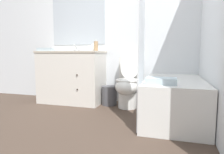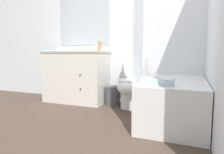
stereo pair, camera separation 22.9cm
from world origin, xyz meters
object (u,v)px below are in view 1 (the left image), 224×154
at_px(tissue_box, 93,48).
at_px(soap_dispenser, 96,46).
at_px(wastebasket, 109,95).
at_px(bathtub, 174,99).
at_px(sink_faucet, 76,49).
at_px(toilet, 128,83).
at_px(hand_towel_folded, 46,49).
at_px(bath_towel_folded, 161,81).
at_px(vanity_cabinet, 72,76).

height_order(tissue_box, soap_dispenser, soap_dispenser).
bearing_deg(tissue_box, wastebasket, -19.95).
distance_m(bathtub, tissue_box, 1.60).
bearing_deg(sink_faucet, bathtub, -20.06).
bearing_deg(toilet, hand_towel_folded, -173.86).
xyz_separation_m(bathtub, tissue_box, (-1.34, 0.54, 0.68)).
xyz_separation_m(sink_faucet, toilet, (1.00, -0.24, -0.55)).
xyz_separation_m(sink_faucet, bath_towel_folded, (1.54, -1.09, -0.37)).
height_order(bathtub, wastebasket, bathtub).
distance_m(soap_dispenser, bath_towel_folded, 1.45).
bearing_deg(bathtub, vanity_cabinet, 165.69).
height_order(toilet, bathtub, toilet).
relative_size(tissue_box, bath_towel_folded, 0.44).
distance_m(sink_faucet, bathtub, 1.92).
bearing_deg(sink_faucet, wastebasket, -15.84).
bearing_deg(soap_dispenser, hand_towel_folded, -168.93).
distance_m(toilet, tissue_box, 0.88).
distance_m(toilet, bathtub, 0.79).
distance_m(sink_faucet, soap_dispenser, 0.52).
relative_size(toilet, wastebasket, 2.83).
relative_size(wastebasket, hand_towel_folded, 1.14).
height_order(vanity_cabinet, toilet, vanity_cabinet).
distance_m(toilet, soap_dispenser, 0.80).
height_order(bathtub, tissue_box, tissue_box).
distance_m(wastebasket, tissue_box, 0.86).
bearing_deg(vanity_cabinet, toilet, -3.01).
relative_size(soap_dispenser, hand_towel_folded, 0.68).
bearing_deg(wastebasket, hand_towel_folded, -169.46).
bearing_deg(wastebasket, vanity_cabinet, 179.48).
bearing_deg(soap_dispenser, sink_faucet, 154.22).
xyz_separation_m(toilet, bath_towel_folded, (0.54, -0.85, 0.17)).
distance_m(bathtub, soap_dispenser, 1.47).
height_order(toilet, hand_towel_folded, hand_towel_folded).
distance_m(hand_towel_folded, bath_towel_folded, 2.07).
bearing_deg(vanity_cabinet, tissue_box, 18.20).
bearing_deg(hand_towel_folded, vanity_cabinet, 28.52).
relative_size(wastebasket, bath_towel_folded, 0.95).
bearing_deg(soap_dispenser, bathtub, -17.78).
relative_size(toilet, tissue_box, 6.06).
bearing_deg(vanity_cabinet, soap_dispenser, -4.67).
bearing_deg(soap_dispenser, vanity_cabinet, 175.33).
height_order(sink_faucet, bathtub, sink_faucet).
bearing_deg(toilet, sink_faucet, 166.64).
relative_size(soap_dispenser, bath_towel_folded, 0.56).
bearing_deg(toilet, tissue_box, 165.81).
bearing_deg(bath_towel_folded, soap_dispenser, 141.31).
height_order(bathtub, soap_dispenser, soap_dispenser).
bearing_deg(sink_faucet, toilet, -13.36).
height_order(vanity_cabinet, tissue_box, tissue_box).
height_order(sink_faucet, wastebasket, sink_faucet).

